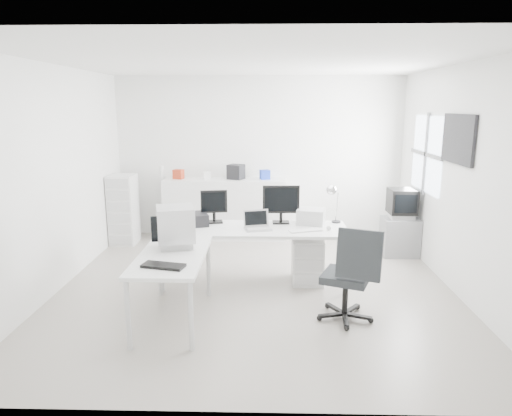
{
  "coord_description": "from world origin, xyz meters",
  "views": [
    {
      "loc": [
        0.15,
        -5.56,
        2.3
      ],
      "look_at": [
        0.0,
        0.2,
        1.0
      ],
      "focal_mm": 32.0,
      "sensor_mm": 36.0,
      "label": 1
    }
  ],
  "objects_px": {
    "drawer_pedestal": "(307,260)",
    "inkjet_printer": "(190,220)",
    "side_desk": "(173,287)",
    "crt_monitor": "(176,225)",
    "crt_tv": "(402,204)",
    "lcd_monitor_large": "(281,205)",
    "office_chair": "(346,272)",
    "tv_cabinet": "(400,237)",
    "filing_cabinet": "(124,209)",
    "main_desk": "(254,255)",
    "lcd_monitor_small": "(214,207)",
    "sideboard": "(225,209)",
    "laptop": "(258,221)",
    "laser_printer": "(311,216)"
  },
  "relations": [
    {
      "from": "drawer_pedestal",
      "to": "inkjet_printer",
      "type": "bearing_deg",
      "value": 178.15
    },
    {
      "from": "side_desk",
      "to": "inkjet_printer",
      "type": "distance_m",
      "value": 1.28
    },
    {
      "from": "crt_monitor",
      "to": "crt_tv",
      "type": "bearing_deg",
      "value": 18.58
    },
    {
      "from": "drawer_pedestal",
      "to": "lcd_monitor_large",
      "type": "bearing_deg",
      "value": 150.26
    },
    {
      "from": "office_chair",
      "to": "tv_cabinet",
      "type": "distance_m",
      "value": 2.55
    },
    {
      "from": "drawer_pedestal",
      "to": "crt_monitor",
      "type": "xyz_separation_m",
      "value": [
        -1.55,
        -0.9,
        0.71
      ]
    },
    {
      "from": "filing_cabinet",
      "to": "main_desk",
      "type": "bearing_deg",
      "value": -37.38
    },
    {
      "from": "lcd_monitor_small",
      "to": "crt_monitor",
      "type": "relative_size",
      "value": 0.87
    },
    {
      "from": "sideboard",
      "to": "drawer_pedestal",
      "type": "bearing_deg",
      "value": -57.96
    },
    {
      "from": "tv_cabinet",
      "to": "sideboard",
      "type": "relative_size",
      "value": 0.28
    },
    {
      "from": "lcd_monitor_large",
      "to": "laptop",
      "type": "relative_size",
      "value": 1.41
    },
    {
      "from": "inkjet_printer",
      "to": "crt_monitor",
      "type": "height_order",
      "value": "crt_monitor"
    },
    {
      "from": "drawer_pedestal",
      "to": "crt_tv",
      "type": "height_order",
      "value": "crt_tv"
    },
    {
      "from": "laptop",
      "to": "crt_monitor",
      "type": "height_order",
      "value": "crt_monitor"
    },
    {
      "from": "lcd_monitor_small",
      "to": "laptop",
      "type": "xyz_separation_m",
      "value": [
        0.6,
        -0.35,
        -0.11
      ]
    },
    {
      "from": "lcd_monitor_large",
      "to": "sideboard",
      "type": "distance_m",
      "value": 2.12
    },
    {
      "from": "lcd_monitor_small",
      "to": "tv_cabinet",
      "type": "distance_m",
      "value": 3.02
    },
    {
      "from": "main_desk",
      "to": "inkjet_printer",
      "type": "bearing_deg",
      "value": 173.29
    },
    {
      "from": "drawer_pedestal",
      "to": "lcd_monitor_large",
      "type": "height_order",
      "value": "lcd_monitor_large"
    },
    {
      "from": "inkjet_printer",
      "to": "tv_cabinet",
      "type": "height_order",
      "value": "inkjet_printer"
    },
    {
      "from": "side_desk",
      "to": "inkjet_printer",
      "type": "relative_size",
      "value": 3.18
    },
    {
      "from": "inkjet_printer",
      "to": "laser_printer",
      "type": "bearing_deg",
      "value": -14.27
    },
    {
      "from": "main_desk",
      "to": "filing_cabinet",
      "type": "bearing_deg",
      "value": 142.62
    },
    {
      "from": "main_desk",
      "to": "crt_tv",
      "type": "xyz_separation_m",
      "value": [
        2.24,
        1.2,
        0.44
      ]
    },
    {
      "from": "inkjet_printer",
      "to": "lcd_monitor_large",
      "type": "bearing_deg",
      "value": -11.44
    },
    {
      "from": "side_desk",
      "to": "office_chair",
      "type": "bearing_deg",
      "value": 2.05
    },
    {
      "from": "office_chair",
      "to": "crt_tv",
      "type": "distance_m",
      "value": 2.56
    },
    {
      "from": "office_chair",
      "to": "filing_cabinet",
      "type": "bearing_deg",
      "value": 162.12
    },
    {
      "from": "tv_cabinet",
      "to": "drawer_pedestal",
      "type": "bearing_deg",
      "value": -143.23
    },
    {
      "from": "drawer_pedestal",
      "to": "laser_printer",
      "type": "relative_size",
      "value": 1.7
    },
    {
      "from": "lcd_monitor_small",
      "to": "crt_monitor",
      "type": "xyz_separation_m",
      "value": [
        -0.3,
        -1.1,
        0.03
      ]
    },
    {
      "from": "laptop",
      "to": "tv_cabinet",
      "type": "height_order",
      "value": "laptop"
    },
    {
      "from": "tv_cabinet",
      "to": "side_desk",
      "type": "bearing_deg",
      "value": -143.33
    },
    {
      "from": "main_desk",
      "to": "laptop",
      "type": "xyz_separation_m",
      "value": [
        0.05,
        -0.1,
        0.49
      ]
    },
    {
      "from": "inkjet_printer",
      "to": "laser_printer",
      "type": "relative_size",
      "value": 1.25
    },
    {
      "from": "side_desk",
      "to": "laptop",
      "type": "height_order",
      "value": "laptop"
    },
    {
      "from": "crt_monitor",
      "to": "tv_cabinet",
      "type": "xyz_separation_m",
      "value": [
        3.09,
        2.05,
        -0.71
      ]
    },
    {
      "from": "drawer_pedestal",
      "to": "office_chair",
      "type": "relative_size",
      "value": 0.56
    },
    {
      "from": "lcd_monitor_large",
      "to": "laser_printer",
      "type": "height_order",
      "value": "lcd_monitor_large"
    },
    {
      "from": "crt_tv",
      "to": "side_desk",
      "type": "bearing_deg",
      "value": -143.33
    },
    {
      "from": "crt_monitor",
      "to": "sideboard",
      "type": "relative_size",
      "value": 0.24
    },
    {
      "from": "drawer_pedestal",
      "to": "laptop",
      "type": "distance_m",
      "value": 0.88
    },
    {
      "from": "laser_printer",
      "to": "office_chair",
      "type": "distance_m",
      "value": 1.32
    },
    {
      "from": "side_desk",
      "to": "filing_cabinet",
      "type": "bearing_deg",
      "value": 116.51
    },
    {
      "from": "inkjet_printer",
      "to": "office_chair",
      "type": "distance_m",
      "value": 2.21
    },
    {
      "from": "inkjet_printer",
      "to": "laser_printer",
      "type": "xyz_separation_m",
      "value": [
        1.6,
        0.12,
        0.02
      ]
    },
    {
      "from": "office_chair",
      "to": "crt_tv",
      "type": "bearing_deg",
      "value": 83.6
    },
    {
      "from": "lcd_monitor_small",
      "to": "office_chair",
      "type": "bearing_deg",
      "value": -49.72
    },
    {
      "from": "crt_monitor",
      "to": "office_chair",
      "type": "distance_m",
      "value": 1.94
    },
    {
      "from": "crt_monitor",
      "to": "crt_tv",
      "type": "height_order",
      "value": "crt_monitor"
    }
  ]
}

